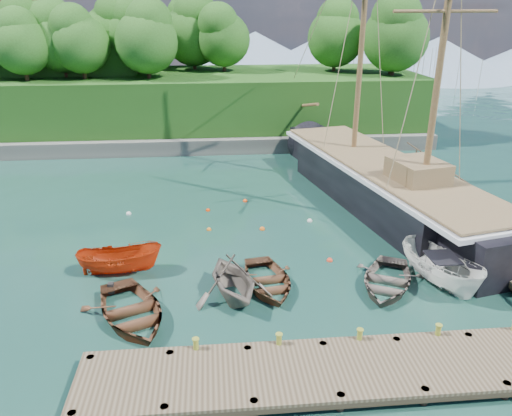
# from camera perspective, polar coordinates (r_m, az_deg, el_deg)

# --- Properties ---
(ground) EXTENTS (160.00, 160.00, 0.00)m
(ground) POSITION_cam_1_polar(r_m,az_deg,el_deg) (23.48, 3.35, -8.74)
(ground) COLOR #163B31
(ground) RESTS_ON ground
(dock_near) EXTENTS (20.00, 3.20, 1.10)m
(dock_near) POSITION_cam_1_polar(r_m,az_deg,el_deg) (18.48, 12.95, -17.42)
(dock_near) COLOR #4A3B29
(dock_near) RESTS_ON ground
(dock_east) EXTENTS (3.20, 24.00, 1.10)m
(dock_east) POSITION_cam_1_polar(r_m,az_deg,el_deg) (32.79, 21.76, -0.26)
(dock_east) COLOR #4A3B29
(dock_east) RESTS_ON ground
(bollard_0) EXTENTS (0.26, 0.26, 0.45)m
(bollard_0) POSITION_cam_1_polar(r_m,az_deg,el_deg) (19.09, -6.78, -17.11)
(bollard_0) COLOR olive
(bollard_0) RESTS_ON ground
(bollard_1) EXTENTS (0.26, 0.26, 0.45)m
(bollard_1) POSITION_cam_1_polar(r_m,az_deg,el_deg) (19.20, 2.60, -16.68)
(bollard_1) COLOR olive
(bollard_1) RESTS_ON ground
(bollard_2) EXTENTS (0.26, 0.26, 0.45)m
(bollard_2) POSITION_cam_1_polar(r_m,az_deg,el_deg) (19.78, 11.59, -15.87)
(bollard_2) COLOR olive
(bollard_2) RESTS_ON ground
(bollard_3) EXTENTS (0.26, 0.26, 0.45)m
(bollard_3) POSITION_cam_1_polar(r_m,az_deg,el_deg) (20.77, 19.82, -14.79)
(bollard_3) COLOR olive
(bollard_3) RESTS_ON ground
(bollard_4) EXTENTS (0.26, 0.26, 0.45)m
(bollard_4) POSITION_cam_1_polar(r_m,az_deg,el_deg) (22.13, 27.09, -13.59)
(bollard_4) COLOR olive
(bollard_4) RESTS_ON ground
(rowboat_0) EXTENTS (5.24, 5.97, 1.03)m
(rowboat_0) POSITION_cam_1_polar(r_m,az_deg,el_deg) (21.73, -13.98, -12.25)
(rowboat_0) COLOR #54321E
(rowboat_0) RESTS_ON ground
(rowboat_1) EXTENTS (4.51, 4.89, 2.15)m
(rowboat_1) POSITION_cam_1_polar(r_m,az_deg,el_deg) (22.54, -2.65, -10.17)
(rowboat_1) COLOR slate
(rowboat_1) RESTS_ON ground
(rowboat_2) EXTENTS (3.68, 4.71, 0.89)m
(rowboat_2) POSITION_cam_1_polar(r_m,az_deg,el_deg) (23.29, 1.29, -8.99)
(rowboat_2) COLOR brown
(rowboat_2) RESTS_ON ground
(rowboat_3) EXTENTS (4.88, 5.45, 0.93)m
(rowboat_3) POSITION_cam_1_polar(r_m,az_deg,el_deg) (24.01, 14.59, -8.74)
(rowboat_3) COLOR #61574F
(rowboat_3) RESTS_ON ground
(motorboat_orange) EXTENTS (4.11, 1.71, 1.56)m
(motorboat_orange) POSITION_cam_1_polar(r_m,az_deg,el_deg) (25.29, -15.15, -7.14)
(motorboat_orange) COLOR #BF330D
(motorboat_orange) RESTS_ON ground
(cabin_boat_white) EXTENTS (3.21, 5.22, 1.89)m
(cabin_boat_white) POSITION_cam_1_polar(r_m,az_deg,el_deg) (24.95, 20.14, -8.21)
(cabin_boat_white) COLOR white
(cabin_boat_white) RESTS_ON ground
(schooner) EXTENTS (9.61, 28.65, 21.44)m
(schooner) POSITION_cam_1_polar(r_m,az_deg,el_deg) (33.19, 14.28, 2.33)
(schooner) COLOR black
(schooner) RESTS_ON ground
(mooring_buoy_0) EXTENTS (0.34, 0.34, 0.34)m
(mooring_buoy_0) POSITION_cam_1_polar(r_m,az_deg,el_deg) (25.82, -14.61, -6.44)
(mooring_buoy_0) COLOR silver
(mooring_buoy_0) RESTS_ON ground
(mooring_buoy_1) EXTENTS (0.28, 0.28, 0.28)m
(mooring_buoy_1) POSITION_cam_1_polar(r_m,az_deg,el_deg) (28.98, -5.39, -2.53)
(mooring_buoy_1) COLOR orange
(mooring_buoy_1) RESTS_ON ground
(mooring_buoy_2) EXTENTS (0.32, 0.32, 0.32)m
(mooring_buoy_2) POSITION_cam_1_polar(r_m,az_deg,el_deg) (28.92, 0.72, -2.48)
(mooring_buoy_2) COLOR orange
(mooring_buoy_2) RESTS_ON ground
(mooring_buoy_3) EXTENTS (0.33, 0.33, 0.33)m
(mooring_buoy_3) POSITION_cam_1_polar(r_m,az_deg,el_deg) (30.16, 6.15, -1.53)
(mooring_buoy_3) COLOR silver
(mooring_buoy_3) RESTS_ON ground
(mooring_buoy_4) EXTENTS (0.27, 0.27, 0.27)m
(mooring_buoy_4) POSITION_cam_1_polar(r_m,az_deg,el_deg) (31.69, -5.51, -0.32)
(mooring_buoy_4) COLOR #F43501
(mooring_buoy_4) RESTS_ON ground
(mooring_buoy_5) EXTENTS (0.31, 0.31, 0.31)m
(mooring_buoy_5) POSITION_cam_1_polar(r_m,az_deg,el_deg) (33.05, -1.25, 0.75)
(mooring_buoy_5) COLOR #E83E0B
(mooring_buoy_5) RESTS_ON ground
(mooring_buoy_6) EXTENTS (0.33, 0.33, 0.33)m
(mooring_buoy_6) POSITION_cam_1_polar(r_m,az_deg,el_deg) (32.02, -14.34, -0.69)
(mooring_buoy_6) COLOR silver
(mooring_buoy_6) RESTS_ON ground
(mooring_buoy_7) EXTENTS (0.31, 0.31, 0.31)m
(mooring_buoy_7) POSITION_cam_1_polar(r_m,az_deg,el_deg) (25.74, 8.41, -6.01)
(mooring_buoy_7) COLOR #F33C1F
(mooring_buoy_7) RESTS_ON ground
(headland) EXTENTS (51.00, 19.31, 12.90)m
(headland) POSITION_cam_1_polar(r_m,az_deg,el_deg) (52.58, -16.37, 14.14)
(headland) COLOR #474744
(headland) RESTS_ON ground
(distant_ridge) EXTENTS (117.00, 40.00, 10.00)m
(distant_ridge) POSITION_cam_1_polar(r_m,az_deg,el_deg) (90.56, -0.56, 17.22)
(distant_ridge) COLOR #728CA5
(distant_ridge) RESTS_ON ground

